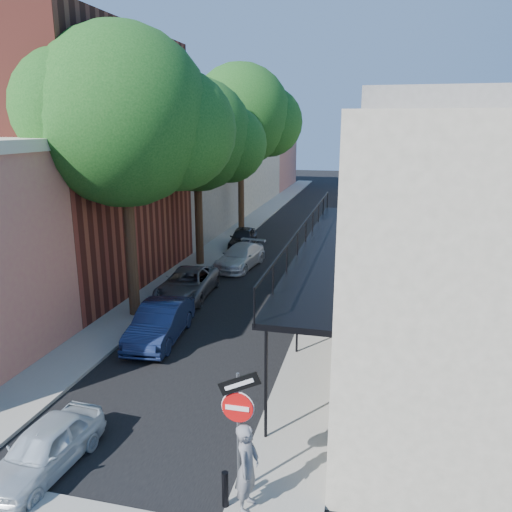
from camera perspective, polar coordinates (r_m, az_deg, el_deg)
The scene contains 17 objects.
ground at distance 12.32m, azimuth -19.18°, elevation -25.10°, with size 160.00×160.00×0.00m, color black.
road_surface at distance 38.95m, azimuth 4.90°, elevation 3.30°, with size 6.00×64.00×0.01m, color black.
sidewalk_left at distance 39.71m, azimuth -0.83°, elevation 3.66°, with size 2.00×64.00×0.12m, color gray.
sidewalk_right at distance 38.56m, azimuth 10.79°, elevation 3.06°, with size 2.00×64.00×0.12m, color gray.
buildings_left at distance 39.55m, azimuth -8.90°, elevation 10.58°, with size 10.10×59.10×12.00m.
buildings_right at distance 37.54m, azimuth 18.79°, elevation 8.97°, with size 9.80×55.00×10.00m.
sign_post at distance 10.72m, azimuth -2.06°, elevation -17.40°, with size 0.89×0.17×2.99m.
bollard at distance 11.28m, azimuth -3.54°, elevation -25.06°, with size 0.14×0.14×0.80m, color black.
oak_near at distance 20.13m, azimuth -13.52°, elevation 14.80°, with size 7.48×6.80×11.42m.
oak_mid at distance 27.52m, azimuth -5.88°, elevation 13.31°, with size 6.60×6.00×10.20m.
oak_far at distance 36.16m, azimuth -0.95°, elevation 15.63°, with size 7.70×7.00×11.90m.
parked_car_a at distance 13.16m, azimuth -23.04°, elevation -19.59°, with size 1.33×3.31×1.13m, color silver.
parked_car_b at distance 18.82m, azimuth -10.90°, elevation -7.47°, with size 1.47×4.23×1.39m, color #172348.
parked_car_c at distance 23.19m, azimuth -7.87°, elevation -3.18°, with size 2.12×4.60×1.28m, color #54555C.
parked_car_d at distance 27.73m, azimuth -1.80°, elevation -0.06°, with size 1.76×4.33×1.26m, color silver.
parked_car_e at distance 32.17m, azimuth -1.50°, elevation 2.08°, with size 1.54×3.84×1.31m, color black.
pedestrian at distance 10.89m, azimuth -1.00°, elevation -23.01°, with size 0.70×0.46×1.91m, color slate.
Camera 1 is at (5.62, -7.75, 7.75)m, focal length 35.00 mm.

